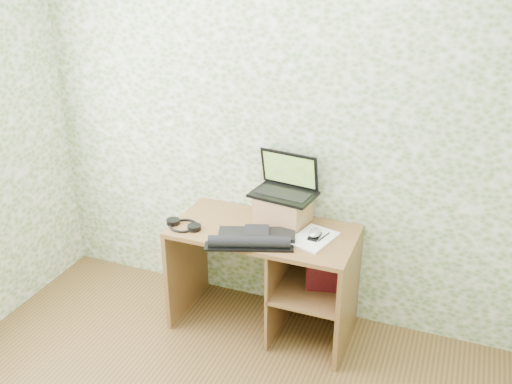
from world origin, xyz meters
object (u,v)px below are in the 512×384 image
at_px(desk, 276,265).
at_px(keyboard, 253,238).
at_px(riser, 283,209).
at_px(laptop, 286,184).
at_px(notepad, 313,238).

height_order(desk, keyboard, keyboard).
relative_size(desk, riser, 3.74).
bearing_deg(laptop, keyboard, -94.53).
distance_m(desk, laptop, 0.55).
height_order(desk, riser, riser).
bearing_deg(riser, keyboard, -104.17).
bearing_deg(laptop, riser, -81.96).
xyz_separation_m(keyboard, notepad, (0.34, 0.17, -0.02)).
height_order(riser, notepad, riser).
height_order(desk, notepad, notepad).
bearing_deg(riser, desk, -92.28).
height_order(laptop, notepad, laptop).
height_order(desk, laptop, laptop).
relative_size(desk, laptop, 2.72).
bearing_deg(keyboard, desk, 50.55).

